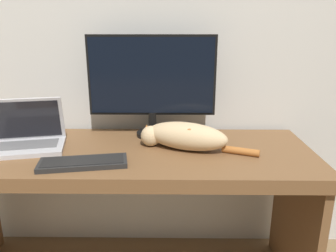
# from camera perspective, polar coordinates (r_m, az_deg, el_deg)

# --- Properties ---
(wall_back) EXTENTS (6.40, 0.06, 2.60)m
(wall_back) POSITION_cam_1_polar(r_m,az_deg,el_deg) (1.80, -6.58, 17.87)
(wall_back) COLOR silver
(wall_back) RESTS_ON ground_plane
(desk) EXTENTS (1.73, 0.62, 0.72)m
(desk) POSITION_cam_1_polar(r_m,az_deg,el_deg) (1.58, -7.37, -8.71)
(desk) COLOR brown
(desk) RESTS_ON ground_plane
(monitor) EXTENTS (0.63, 0.16, 0.51)m
(monitor) POSITION_cam_1_polar(r_m,az_deg,el_deg) (1.64, -2.83, 7.83)
(monitor) COLOR black
(monitor) RESTS_ON desk
(laptop) EXTENTS (0.36, 0.29, 0.23)m
(laptop) POSITION_cam_1_polar(r_m,az_deg,el_deg) (1.65, -23.27, -2.03)
(laptop) COLOR #B7B7BC
(laptop) RESTS_ON desk
(external_keyboard) EXTENTS (0.37, 0.18, 0.02)m
(external_keyboard) POSITION_cam_1_polar(r_m,az_deg,el_deg) (1.39, -14.55, -6.20)
(external_keyboard) COLOR black
(external_keyboard) RESTS_ON desk
(cat) EXTENTS (0.53, 0.27, 0.13)m
(cat) POSITION_cam_1_polar(r_m,az_deg,el_deg) (1.50, 2.78, -1.68)
(cat) COLOR #D1B284
(cat) RESTS_ON desk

